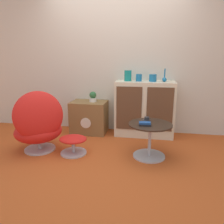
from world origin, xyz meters
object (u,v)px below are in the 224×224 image
at_px(coffee_table, 150,137).
at_px(egg_chair, 39,124).
at_px(sideboard, 144,109).
at_px(vase_leftmost, 128,76).
at_px(teacup, 147,119).
at_px(ottoman, 73,142).
at_px(vase_inner_right, 153,78).
at_px(book_stack, 145,124).
at_px(potted_plant, 93,97).
at_px(tv_console, 89,117).
at_px(vase_inner_left, 139,78).
at_px(vase_rightmost, 164,79).

bearing_deg(coffee_table, egg_chair, -176.31).
height_order(sideboard, vase_leftmost, vase_leftmost).
bearing_deg(teacup, egg_chair, -170.51).
xyz_separation_m(ottoman, teacup, (1.02, 0.24, 0.32)).
bearing_deg(sideboard, egg_chair, -146.64).
bearing_deg(vase_leftmost, vase_inner_right, 0.00).
bearing_deg(ottoman, vase_inner_right, 41.36).
bearing_deg(book_stack, sideboard, 92.26).
bearing_deg(potted_plant, book_stack, -44.70).
bearing_deg(book_stack, teacup, 86.23).
height_order(tv_console, egg_chair, egg_chair).
distance_m(vase_inner_left, potted_plant, 0.88).
height_order(vase_leftmost, vase_inner_right, vase_leftmost).
height_order(potted_plant, teacup, potted_plant).
xyz_separation_m(egg_chair, teacup, (1.53, 0.26, 0.08)).
height_order(ottoman, teacup, teacup).
xyz_separation_m(tv_console, egg_chair, (-0.48, -0.95, 0.14)).
distance_m(sideboard, vase_rightmost, 0.61).
bearing_deg(egg_chair, vase_inner_right, 31.45).
bearing_deg(tv_console, vase_inner_right, 1.35).
distance_m(tv_console, book_stack, 1.41).
height_order(sideboard, potted_plant, sideboard).
relative_size(coffee_table, vase_rightmost, 2.77).
distance_m(vase_inner_left, vase_inner_right, 0.23).
bearing_deg(teacup, coffee_table, -70.76).
relative_size(egg_chair, ottoman, 2.35).
xyz_separation_m(ottoman, coffee_table, (1.08, 0.09, 0.11)).
height_order(egg_chair, vase_inner_right, vase_inner_right).
height_order(sideboard, coffee_table, sideboard).
relative_size(potted_plant, book_stack, 1.13).
bearing_deg(sideboard, ottoman, -135.45).
bearing_deg(tv_console, book_stack, -42.48).
bearing_deg(book_stack, ottoman, 179.42).
xyz_separation_m(tv_console, vase_leftmost, (0.69, 0.03, 0.76)).
bearing_deg(sideboard, teacup, -85.63).
bearing_deg(coffee_table, teacup, 109.24).
distance_m(vase_rightmost, potted_plant, 1.27).
bearing_deg(book_stack, tv_console, 137.52).
relative_size(ottoman, vase_inner_left, 3.33).
xyz_separation_m(vase_leftmost, potted_plant, (-0.62, -0.03, -0.38)).
distance_m(egg_chair, coffee_table, 1.59).
bearing_deg(tv_console, teacup, -33.49).
xyz_separation_m(teacup, book_stack, (-0.02, -0.25, 0.00)).
distance_m(ottoman, vase_inner_left, 1.53).
relative_size(vase_rightmost, book_stack, 1.32).
height_order(sideboard, teacup, sideboard).
height_order(vase_inner_right, book_stack, vase_inner_right).
xyz_separation_m(egg_chair, coffee_table, (1.58, 0.10, -0.13)).
xyz_separation_m(tv_console, book_stack, (1.03, -0.94, 0.22)).
bearing_deg(vase_rightmost, coffee_table, -103.01).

